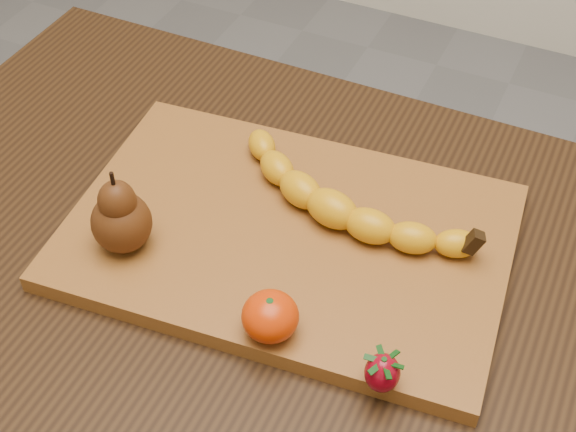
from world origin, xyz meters
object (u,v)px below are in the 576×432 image
at_px(cutting_board, 288,236).
at_px(mandarin, 270,316).
at_px(table, 279,343).
at_px(pear, 119,210).

xyz_separation_m(cutting_board, mandarin, (0.04, -0.12, 0.03)).
bearing_deg(table, cutting_board, 105.68).
distance_m(cutting_board, pear, 0.18).
bearing_deg(cutting_board, mandarin, -77.41).
height_order(table, cutting_board, cutting_board).
distance_m(table, pear, 0.23).
height_order(table, mandarin, mandarin).
bearing_deg(mandarin, cutting_board, 108.00).
bearing_deg(table, pear, -169.17).
relative_size(table, pear, 10.57).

